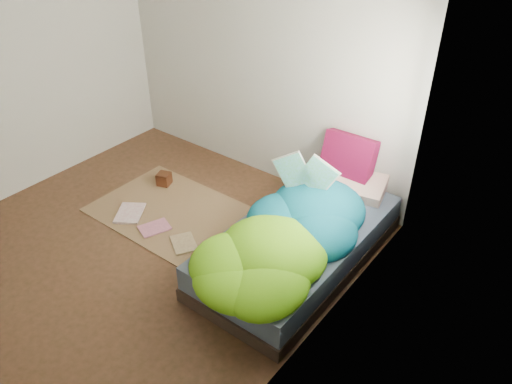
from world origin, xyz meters
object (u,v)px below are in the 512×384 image
at_px(pillow_magenta, 348,161).
at_px(open_book, 305,163).
at_px(floor_book_b, 151,222).
at_px(wooden_box, 164,179).
at_px(bed, 299,245).
at_px(floor_book_a, 118,213).

distance_m(pillow_magenta, open_book, 0.68).
bearing_deg(floor_book_b, open_book, 49.99).
distance_m(open_book, floor_book_b, 1.66).
distance_m(open_book, wooden_box, 1.85).
distance_m(bed, floor_book_a, 1.88).
height_order(pillow_magenta, wooden_box, pillow_magenta).
xyz_separation_m(bed, pillow_magenta, (-0.06, 0.89, 0.42)).
distance_m(wooden_box, floor_book_a, 0.67).
bearing_deg(floor_book_a, wooden_box, 58.96).
relative_size(pillow_magenta, floor_book_b, 1.78).
bearing_deg(wooden_box, bed, -4.41).
xyz_separation_m(open_book, wooden_box, (-1.69, -0.12, -0.74)).
xyz_separation_m(pillow_magenta, open_book, (-0.08, -0.63, 0.23)).
height_order(open_book, floor_book_b, open_book).
bearing_deg(open_book, floor_book_a, -170.11).
xyz_separation_m(bed, wooden_box, (-1.83, 0.14, -0.09)).
relative_size(open_book, floor_book_a, 1.37).
bearing_deg(bed, floor_book_b, -162.82).
bearing_deg(wooden_box, open_book, 3.98).
xyz_separation_m(floor_book_a, floor_book_b, (0.38, 0.09, 0.00)).
height_order(open_book, wooden_box, open_book).
bearing_deg(floor_book_b, floor_book_a, -145.05).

